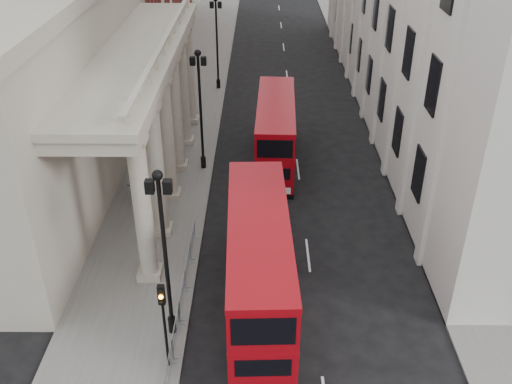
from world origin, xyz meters
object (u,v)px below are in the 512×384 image
Objects in this scene: lamp_post_mid at (200,103)px; pedestrian_c at (176,133)px; traffic_light at (163,312)px; pedestrian_a at (171,173)px; lamp_post_north at (217,37)px; lamp_post_south at (164,245)px; bus_near at (259,264)px; pedestrian_b at (133,186)px; bus_far at (276,132)px.

pedestrian_c is at bearing 121.44° from lamp_post_mid.
traffic_light reaches higher than pedestrian_a.
traffic_light is at bearing -89.83° from lamp_post_north.
lamp_post_mid is at bearing 90.32° from traffic_light.
lamp_post_north is (0.00, 32.00, 0.00)m from lamp_post_south.
pedestrian_a is at bearing 114.49° from bus_near.
lamp_post_south is 20.53m from pedestrian_c.
lamp_post_north is 34.07m from traffic_light.
pedestrian_b is (-4.06, 11.95, -3.98)m from lamp_post_south.
lamp_post_mid is at bearing -165.72° from bus_far.
pedestrian_b is (-9.08, -5.15, -1.43)m from bus_far.
pedestrian_b is at bearing -77.88° from pedestrian_c.
bus_near is 13.03m from pedestrian_a.
lamp_post_mid is 5.30× the size of pedestrian_c.
traffic_light is 2.74× the size of pedestrian_c.
pedestrian_c is (-2.44, -12.02, -4.01)m from lamp_post_north.
pedestrian_c is at bearing 96.95° from lamp_post_south.
traffic_light is at bearing -136.90° from bus_near.
lamp_post_south is 1.00× the size of lamp_post_north.
bus_near is 7.35× the size of pedestrian_c.
pedestrian_b is at bearing 106.58° from traffic_light.
pedestrian_c is at bearing -102.67° from pedestrian_b.
bus_near is at bearing 45.06° from traffic_light.
lamp_post_north is 0.79× the size of bus_far.
bus_far is (5.02, 17.10, -2.55)m from lamp_post_south.
pedestrian_a is 1.20× the size of pedestrian_c.
lamp_post_south is at bearing -90.00° from lamp_post_north.
bus_far is at bearing 8.99° from pedestrian_a.
bus_near is 15.35m from bus_far.
lamp_post_north is 1.93× the size of traffic_light.
pedestrian_a reaches higher than pedestrian_b.
pedestrian_a is at bearing 97.24° from traffic_light.
lamp_post_north is at bearing 102.09° from pedestrian_c.
pedestrian_c is at bearing -101.46° from lamp_post_north.
lamp_post_north is 4.42× the size of pedestrian_a.
bus_near is (3.91, 1.80, -2.33)m from lamp_post_south.
lamp_post_south is at bearing -59.51° from pedestrian_c.
traffic_light is (0.10, -18.02, -1.80)m from lamp_post_mid.
lamp_post_north is at bearing -102.69° from pedestrian_b.
lamp_post_south is 13.23m from pedestrian_b.
lamp_post_mid is 16.00m from lamp_post_north.
lamp_post_south is 1.93× the size of traffic_light.
traffic_light is (0.10, -34.02, -1.80)m from lamp_post_north.
traffic_light is 2.65× the size of pedestrian_b.
bus_far reaches higher than pedestrian_c.
lamp_post_north reaches higher than pedestrian_c.
bus_far is 6.73× the size of pedestrian_c.
bus_far is at bearing 83.90° from bus_near.
traffic_light is 5.42m from bus_near.
lamp_post_mid is at bearing 35.25° from pedestrian_a.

